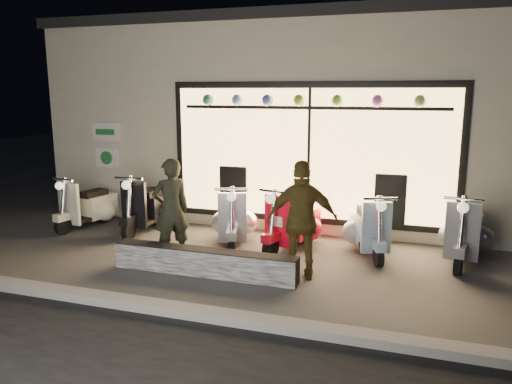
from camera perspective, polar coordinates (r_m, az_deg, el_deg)
ground at (r=8.09m, az=-2.69°, el=-8.03°), size 40.00×40.00×0.00m
kerb at (r=6.38m, az=-9.25°, el=-13.14°), size 40.00×0.25×0.12m
shop_building at (r=12.42m, az=5.50°, el=8.67°), size 10.20×6.23×4.20m
graffiti_barrier at (r=7.53m, az=-5.93°, el=-7.97°), size 2.85×0.28×0.40m
scooter_silver at (r=9.06m, az=-2.51°, el=-3.02°), size 0.79×1.51×1.08m
scooter_red at (r=8.78m, az=4.52°, el=-3.51°), size 0.77×1.52×1.08m
scooter_black at (r=10.14m, az=-12.08°, el=-1.64°), size 0.51×1.54×1.11m
scooter_cream at (r=10.66m, az=-18.22°, el=-1.51°), size 0.64×1.45×1.03m
scooter_blue at (r=8.70m, az=12.70°, el=-4.00°), size 0.77×1.46×1.05m
scooter_grey at (r=8.79m, az=22.82°, el=-4.29°), size 0.67×1.57×1.12m
man at (r=8.14m, az=-9.67°, el=-1.99°), size 0.71×0.71×1.66m
woman at (r=7.20m, az=5.31°, el=-3.27°), size 1.10×0.66×1.75m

